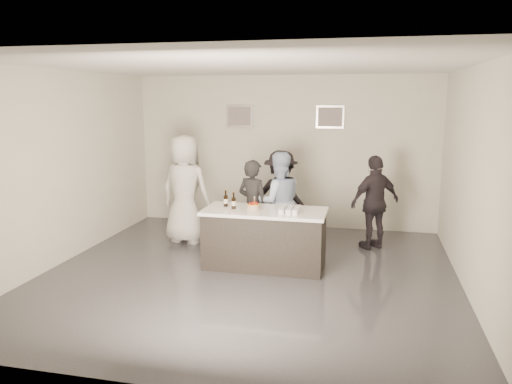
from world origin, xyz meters
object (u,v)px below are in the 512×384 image
Objects in this scene: person_guest_back at (281,197)px; person_guest_left at (185,189)px; bar_counter at (265,238)px; person_main_black at (253,206)px; beer_bottle_a at (226,198)px; person_guest_right at (375,202)px; person_main_blue at (279,202)px; cake at (253,207)px; beer_bottle_b at (234,200)px.

person_guest_left is at bearing 30.42° from person_guest_back.
person_main_black is (-0.35, 0.72, 0.33)m from bar_counter.
person_guest_right is (2.28, 1.28, -0.22)m from beer_bottle_a.
person_main_blue is at bearing -18.44° from person_guest_right.
cake is 1.37m from person_guest_back.
beer_bottle_b is at bearing -173.19° from cake.
person_guest_left reaches higher than beer_bottle_b.
person_main_black is 0.95× the size of person_guest_back.
person_guest_back reaches higher than bar_counter.
bar_counter is at bearing -8.38° from beer_bottle_a.
person_guest_left is at bearing -30.23° from person_guest_right.
bar_counter is 1.19× the size of person_main_black.
person_main_blue reaches higher than cake.
beer_bottle_a is at bearing 167.99° from cake.
bar_counter is at bearing 159.47° from person_guest_left.
person_guest_right is 0.97× the size of person_guest_back.
beer_bottle_b is 1.06m from person_main_blue.
person_guest_back is at bearing 82.26° from cake.
person_main_black is 0.97× the size of person_guest_right.
person_guest_right is (1.58, 0.52, -0.04)m from person_main_blue.
beer_bottle_a reaches higher than cake.
person_guest_left reaches higher than cake.
person_main_black is (0.13, 0.76, -0.25)m from beer_bottle_b.
person_guest_left is 1.16× the size of person_guest_back.
beer_bottle_a reaches higher than bar_counter.
cake is 0.12× the size of person_guest_back.
person_main_blue is at bearing -174.39° from person_guest_left.
cake is 1.79m from person_guest_left.
person_main_black reaches higher than cake.
beer_bottle_b is 0.13× the size of person_guest_left.
beer_bottle_a is at bearing -7.38° from person_guest_right.
beer_bottle_a is 2.62m from person_guest_right.
bar_counter is 1.12× the size of person_guest_back.
beer_bottle_b is 1.48m from person_guest_back.
person_main_black is 2.10m from person_guest_right.
cake is at bearing 125.56° from person_main_black.
person_main_black is (0.29, 0.62, -0.25)m from beer_bottle_a.
person_main_black reaches higher than beer_bottle_b.
beer_bottle_b is 0.80m from person_main_black.
person_guest_back is (0.18, 1.35, -0.11)m from cake.
person_main_black is at bearing 80.56° from beer_bottle_b.
person_main_black reaches higher than bar_counter.
beer_bottle_a is 1.36m from person_guest_left.
person_guest_back reaches higher than beer_bottle_b.
person_guest_back is (0.01, 1.35, 0.38)m from bar_counter.
bar_counter is 7.15× the size of beer_bottle_a.
person_guest_left reaches higher than beer_bottle_a.
cake is 0.89m from person_main_blue.
bar_counter is at bearing 138.12° from person_main_black.
person_guest_left is 3.32m from person_guest_right.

